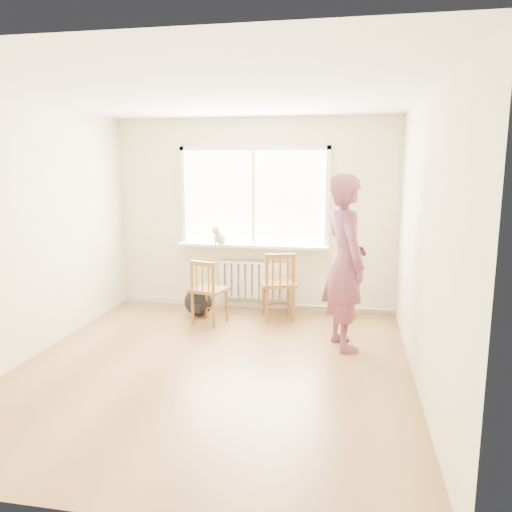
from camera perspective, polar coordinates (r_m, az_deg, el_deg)
The scene contains 13 objects.
floor at distance 5.27m, azimuth -4.94°, elevation -12.57°, with size 4.50×4.50×0.00m, color olive.
ceiling at distance 4.90m, azimuth -5.45°, elevation 17.95°, with size 4.50×4.50×0.00m, color white.
back_wall at distance 7.08m, azimuth -0.21°, elevation 4.69°, with size 4.00×0.01×2.70m, color beige.
window at distance 7.03m, azimuth -0.25°, elevation 7.20°, with size 2.12×0.05×1.42m.
windowsill at distance 7.03m, azimuth -0.38°, elevation 1.19°, with size 2.15×0.22×0.04m, color white.
radiator at distance 7.14m, azimuth -0.35°, elevation -2.68°, with size 1.00×0.12×0.55m.
heating_pipe at distance 7.13m, azimuth 9.66°, elevation -5.82°, with size 0.04×0.04×1.40m, color silver.
baseboard at distance 7.31m, azimuth -0.23°, elevation -5.60°, with size 4.00×0.03×0.08m, color beige.
chair_left at distance 6.50m, azimuth -5.56°, elevation -4.10°, with size 0.52×0.51×0.85m.
chair_right at distance 6.64m, azimuth 2.60°, elevation -3.44°, with size 0.57×0.55×0.93m.
person at distance 5.63m, azimuth 10.16°, elevation -0.74°, with size 0.72×0.47×1.96m, color #C04066.
cat at distance 7.02m, azimuth -4.06°, elevation 2.32°, with size 0.26×0.44×0.30m.
backpack at distance 6.93m, azimuth -6.61°, elevation -5.25°, with size 0.39×0.29×0.39m, color black.
Camera 1 is at (1.33, -4.67, 2.05)m, focal length 35.00 mm.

